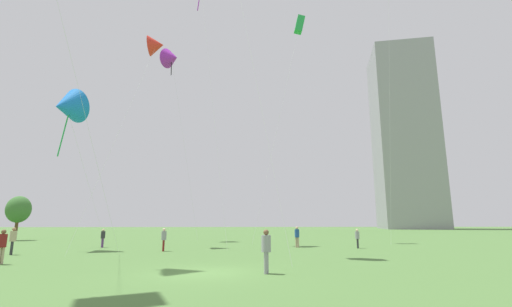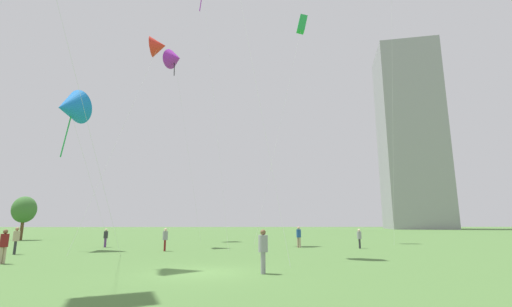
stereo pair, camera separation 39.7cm
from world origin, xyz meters
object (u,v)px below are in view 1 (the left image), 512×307
(person_standing_1, at_px, (297,235))
(person_standing_6, at_px, (164,238))
(person_standing_4, at_px, (266,248))
(kite_flying_7, at_px, (172,58))
(person_standing_2, at_px, (103,237))
(park_tree_0, at_px, (19,210))
(person_standing_3, at_px, (2,244))
(kite_flying_0, at_px, (299,25))
(kite_flying_1, at_px, (156,45))
(distant_highrise_0, at_px, (404,137))
(person_standing_5, at_px, (357,237))
(person_standing_0, at_px, (13,239))
(kite_flying_8, at_px, (67,106))

(person_standing_1, xyz_separation_m, person_standing_6, (-10.50, -3.32, -0.04))
(person_standing_4, distance_m, kite_flying_7, 35.75)
(person_standing_2, height_order, person_standing_6, person_standing_6)
(person_standing_2, relative_size, park_tree_0, 0.30)
(person_standing_3, bearing_deg, person_standing_6, -15.22)
(kite_flying_0, height_order, kite_flying_7, kite_flying_0)
(kite_flying_1, bearing_deg, distant_highrise_0, 50.36)
(kite_flying_0, bearing_deg, person_standing_5, -75.63)
(person_standing_2, distance_m, person_standing_6, 7.27)
(person_standing_2, height_order, kite_flying_7, kite_flying_7)
(person_standing_4, relative_size, person_standing_5, 1.16)
(person_standing_0, bearing_deg, kite_flying_1, 106.77)
(kite_flying_1, height_order, park_tree_0, kite_flying_1)
(person_standing_6, distance_m, kite_flying_8, 13.63)
(person_standing_3, relative_size, park_tree_0, 0.34)
(person_standing_1, height_order, person_standing_2, person_standing_1)
(kite_flying_8, bearing_deg, person_standing_6, -8.14)
(person_standing_5, bearing_deg, person_standing_4, 173.86)
(person_standing_6, bearing_deg, person_standing_0, -87.51)
(person_standing_5, relative_size, kite_flying_1, 0.08)
(person_standing_3, distance_m, kite_flying_7, 31.64)
(person_standing_0, bearing_deg, kite_flying_0, 89.07)
(person_standing_1, xyz_separation_m, person_standing_2, (-16.44, 0.87, -0.10))
(park_tree_0, xyz_separation_m, distant_highrise_0, (80.98, 65.49, 26.21))
(person_standing_0, bearing_deg, kite_flying_7, 127.08)
(person_standing_5, height_order, kite_flying_7, kite_flying_7)
(kite_flying_8, bearing_deg, person_standing_0, -101.75)
(kite_flying_8, bearing_deg, person_standing_1, 6.20)
(person_standing_0, xyz_separation_m, person_standing_4, (15.98, -9.35, 0.02))
(person_standing_0, xyz_separation_m, park_tree_0, (-11.10, 18.74, 2.54))
(person_standing_6, xyz_separation_m, park_tree_0, (-20.48, 16.46, 2.60))
(person_standing_4, xyz_separation_m, distant_highrise_0, (53.89, 93.58, 28.72))
(distant_highrise_0, bearing_deg, person_standing_6, -112.90)
(distant_highrise_0, bearing_deg, kite_flying_8, -117.05)
(person_standing_2, bearing_deg, person_standing_3, 139.15)
(person_standing_0, distance_m, person_standing_1, 20.65)
(person_standing_2, distance_m, park_tree_0, 19.22)
(kite_flying_0, xyz_separation_m, kite_flying_7, (-15.98, 3.35, -3.17))
(person_standing_0, xyz_separation_m, kite_flying_7, (6.24, 17.34, 21.72))
(kite_flying_0, distance_m, park_tree_0, 40.40)
(person_standing_2, xyz_separation_m, person_standing_4, (12.54, -15.82, 0.15))
(kite_flying_7, relative_size, park_tree_0, 4.68)
(person_standing_1, distance_m, park_tree_0, 33.75)
(person_standing_3, height_order, kite_flying_7, kite_flying_7)
(kite_flying_7, bearing_deg, person_standing_0, -109.79)
(kite_flying_8, relative_size, distant_highrise_0, 0.22)
(person_standing_6, xyz_separation_m, distant_highrise_0, (60.49, 81.95, 28.80))
(person_standing_4, bearing_deg, person_standing_3, 87.79)
(kite_flying_0, height_order, distant_highrise_0, distant_highrise_0)
(kite_flying_7, bearing_deg, kite_flying_8, -111.72)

